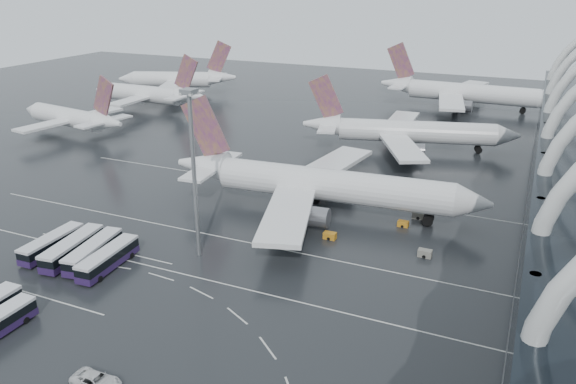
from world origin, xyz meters
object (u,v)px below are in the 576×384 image
at_px(van_curve_a, 96,381).
at_px(gse_cart_belly_c, 330,236).
at_px(airliner_gate_c, 462,93).
at_px(gse_cart_belly_e, 403,224).
at_px(jet_remote_mid, 150,95).
at_px(jet_remote_west, 73,118).
at_px(floodlight_mast, 193,155).
at_px(bus_row_near_d, 108,258).
at_px(gse_cart_belly_b, 419,215).
at_px(bus_row_near_c, 93,252).
at_px(bus_row_near_a, 52,244).
at_px(airliner_main, 317,185).
at_px(airliner_gate_b, 405,132).
at_px(jet_remote_far, 179,80).
at_px(gse_cart_belly_d, 425,253).
at_px(bus_row_near_b, 72,248).

bearing_deg(van_curve_a, gse_cart_belly_c, -13.76).
relative_size(airliner_gate_c, gse_cart_belly_e, 30.51).
relative_size(jet_remote_mid, gse_cart_belly_c, 20.35).
relative_size(jet_remote_west, floodlight_mast, 1.54).
bearing_deg(floodlight_mast, bus_row_near_d, -137.47).
relative_size(jet_remote_mid, gse_cart_belly_b, 18.96).
bearing_deg(floodlight_mast, bus_row_near_c, -148.14).
distance_m(jet_remote_mid, bus_row_near_a, 109.53).
height_order(airliner_main, airliner_gate_c, airliner_gate_c).
height_order(airliner_gate_b, bus_row_near_a, airliner_gate_b).
distance_m(bus_row_near_c, bus_row_near_d, 3.82).
relative_size(airliner_gate_b, van_curve_a, 9.33).
xyz_separation_m(jet_remote_west, gse_cart_belly_e, (103.34, -24.99, -4.26)).
bearing_deg(floodlight_mast, van_curve_a, -77.77).
height_order(jet_remote_far, van_curve_a, jet_remote_far).
bearing_deg(airliner_main, bus_row_near_c, -130.34).
relative_size(jet_remote_west, bus_row_near_c, 3.21).
xyz_separation_m(bus_row_near_a, gse_cart_belly_e, (51.26, 34.58, -1.15)).
bearing_deg(airliner_gate_c, van_curve_a, -93.84).
bearing_deg(jet_remote_mid, gse_cart_belly_b, 151.59).
height_order(bus_row_near_a, floodlight_mast, floodlight_mast).
xyz_separation_m(airliner_main, van_curve_a, (-3.93, -58.23, -4.54)).
relative_size(bus_row_near_c, gse_cart_belly_c, 6.04).
xyz_separation_m(airliner_gate_b, floodlight_mast, (-17.06, -73.96, 12.55)).
xyz_separation_m(gse_cart_belly_b, gse_cart_belly_c, (-12.49, -15.40, -0.04)).
bearing_deg(gse_cart_belly_d, bus_row_near_a, -157.17).
distance_m(bus_row_near_c, gse_cart_belly_e, 54.71).
xyz_separation_m(airliner_gate_b, jet_remote_mid, (-92.28, 12.76, 0.17)).
relative_size(jet_remote_west, bus_row_near_b, 3.12).
bearing_deg(bus_row_near_a, gse_cart_belly_d, -68.78).
relative_size(airliner_main, jet_remote_mid, 1.41).
relative_size(gse_cart_belly_c, gse_cart_belly_e, 1.11).
relative_size(bus_row_near_b, bus_row_near_c, 1.03).
height_order(jet_remote_west, van_curve_a, jet_remote_west).
bearing_deg(airliner_gate_b, van_curve_a, -110.02).
xyz_separation_m(airliner_gate_c, floodlight_mast, (-23.63, -132.23, 12.05)).
xyz_separation_m(airliner_gate_b, jet_remote_west, (-91.99, -23.81, -0.11)).
relative_size(bus_row_near_d, gse_cart_belly_b, 5.45).
relative_size(airliner_gate_c, jet_remote_west, 1.42).
distance_m(bus_row_near_b, gse_cart_belly_e, 58.14).
height_order(van_curve_a, gse_cart_belly_c, van_curve_a).
bearing_deg(jet_remote_far, floodlight_mast, 104.81).
bearing_deg(jet_remote_west, airliner_gate_c, -131.20).
relative_size(bus_row_near_a, gse_cart_belly_e, 6.31).
distance_m(jet_remote_mid, gse_cart_belly_b, 119.84).
bearing_deg(airliner_main, jet_remote_west, 159.85).
xyz_separation_m(bus_row_near_c, gse_cart_belly_c, (32.16, 23.60, -1.16)).
xyz_separation_m(airliner_main, jet_remote_west, (-85.85, 24.19, -0.57)).
relative_size(jet_remote_mid, bus_row_near_a, 3.58).
height_order(jet_remote_west, bus_row_near_a, jet_remote_west).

